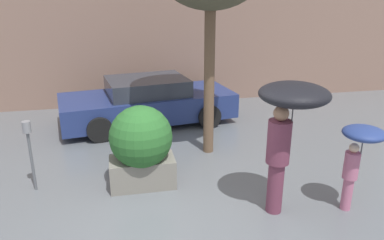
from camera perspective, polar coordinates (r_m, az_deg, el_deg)
ground_plane at (r=6.03m, az=-3.07°, el=-14.91°), size 40.00×40.00×0.00m
building_facade at (r=11.47m, az=-8.51°, el=17.16°), size 18.00×0.30×6.00m
planter_box at (r=6.66m, az=-7.74°, el=-3.74°), size 1.16×1.11×1.50m
person_adult at (r=5.68m, az=14.57°, el=0.93°), size 1.04×1.04×2.12m
person_child at (r=6.29m, az=24.13°, el=-3.84°), size 0.64×0.64×1.44m
parked_car_near at (r=9.96m, az=-6.77°, el=2.75°), size 4.68×2.52×1.21m
parking_meter at (r=6.99m, az=-23.62°, el=-3.02°), size 0.14×0.14×1.29m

